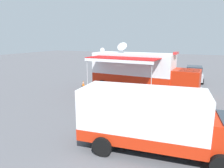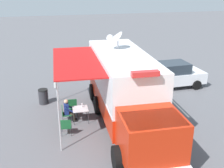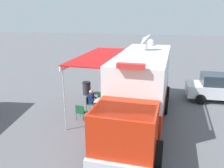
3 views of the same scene
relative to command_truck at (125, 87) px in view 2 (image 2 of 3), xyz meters
name	(u,v)px [view 2 (image 2 of 3)]	position (x,y,z in m)	size (l,w,h in m)	color
ground_plane	(122,115)	(-0.07, -0.75, -1.94)	(100.00, 100.00, 0.00)	#5B5B60
lot_stripe	(171,100)	(-3.68, -2.01, -1.94)	(0.12, 4.80, 0.01)	silver
command_truck	(125,87)	(0.00, 0.00, 0.00)	(5.12, 9.59, 4.53)	red
folding_table	(80,110)	(2.20, -0.65, -1.27)	(0.84, 0.84, 0.73)	silver
water_bottle	(82,105)	(2.07, -0.82, -1.11)	(0.07, 0.07, 0.22)	silver
folding_chair_at_table	(65,113)	(3.00, -0.80, -1.43)	(0.50, 0.50, 0.87)	#19562D
folding_chair_beside_table	(73,106)	(2.51, -1.50, -1.43)	(0.50, 0.50, 0.87)	#19562D
folding_chair_spare_by_truck	(66,126)	(3.06, 0.60, -1.43)	(0.54, 0.54, 0.87)	#19562D
seated_responder	(68,110)	(2.81, -0.79, -1.29)	(0.67, 0.57, 1.25)	navy
trash_bin	(43,96)	(4.04, -3.43, -1.49)	(0.57, 0.57, 0.91)	#2D2D33
traffic_cone	(99,80)	(0.13, -6.00, -1.66)	(0.36, 0.36, 0.58)	black
car_far_corner	(173,75)	(-4.76, -4.11, -1.06)	(4.24, 2.10, 1.76)	silver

